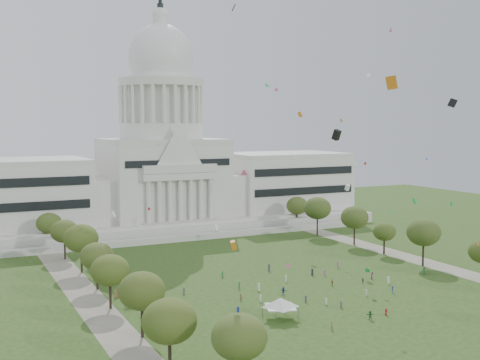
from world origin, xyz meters
The scene contains 31 objects.
ground centered at (0.00, 0.00, 0.00)m, with size 400.00×400.00×0.00m, color #2A4B17.
capitol centered at (0.00, 113.59, 22.30)m, with size 160.00×64.50×91.30m.
path_left centered at (-48.00, 30.00, 0.02)m, with size 8.00×160.00×0.04m, color gray.
path_right centered at (48.00, 30.00, 0.02)m, with size 8.00×160.00×0.04m, color gray.
row_tree_l_0 centered at (-45.26, -21.68, 8.95)m, with size 8.85×8.85×12.59m.
row_tree_l_1 centered at (-44.07, -2.96, 8.95)m, with size 8.86×8.86×12.59m.
row_tree_l_2 centered at (-45.04, 17.30, 8.51)m, with size 8.42×8.42×11.97m.
row_tree_r_2 centered at (44.17, 17.44, 9.66)m, with size 9.55×9.55×13.58m.
row_tree_l_3 centered at (-44.09, 33.92, 8.21)m, with size 8.12×8.12×11.55m.
row_tree_r_3 centered at (44.40, 34.48, 7.08)m, with size 7.01×7.01×9.98m.
row_tree_l_4 centered at (-44.08, 52.42, 9.39)m, with size 9.29×9.29×13.21m.
row_tree_r_4 centered at (44.76, 50.04, 9.29)m, with size 9.19×9.19×13.06m.
row_tree_l_5 centered at (-45.22, 71.01, 8.42)m, with size 8.33×8.33×11.85m.
row_tree_r_5 centered at (43.49, 70.19, 9.93)m, with size 9.82×9.82×13.96m.
row_tree_l_6 centered at (-46.87, 89.14, 8.27)m, with size 8.19×8.19×11.64m.
row_tree_r_6 centered at (45.96, 88.13, 8.51)m, with size 8.42×8.42×11.97m.
near_tree_0 centered at (-38.00, -32.00, 8.56)m, with size 8.47×8.47×12.04m.
event_tent centered at (-15.29, -4.90, 3.50)m, with size 10.33×10.33×4.51m.
person_0 centered at (37.83, 10.21, 0.95)m, with size 0.93×0.61×1.91m, color #33723F.
person_2 centered at (22.20, 12.28, 0.94)m, with size 0.91×0.56×1.88m, color #994C8C.
person_3 centered at (11.18, 0.78, 0.74)m, with size 0.96×0.49×1.48m, color silver.
person_4 centered at (8.96, 11.39, 0.84)m, with size 0.98×0.54×1.68m, color olive.
person_5 centered at (-5.83, 10.00, 0.92)m, with size 1.71×0.68×1.84m, color navy.
person_6 centered at (5.81, -12.77, 0.75)m, with size 0.73×0.47×1.49m, color #B21E1E.
person_7 centered at (-9.63, -15.15, 0.81)m, with size 0.59×0.43×1.62m, color olive.
person_8 centered at (-17.00, 10.19, 0.78)m, with size 0.76×0.47×1.56m, color olive.
person_9 centered at (18.25, -0.21, 0.83)m, with size 1.07×0.55×1.65m, color navy.
person_10 centered at (17.43, 10.05, 0.67)m, with size 0.78×0.43×1.34m, color #26262B.
person_11 centered at (1.02, -13.56, 0.92)m, with size 1.71×0.67×1.84m, color #33723F.
distant_crowd centered at (-13.98, 14.53, 0.89)m, with size 65.36×36.33×1.95m.
kite_swarm centered at (2.65, 7.42, 29.48)m, with size 85.02×97.99×65.68m.
Camera 1 is at (-76.07, -109.62, 39.97)m, focal length 45.00 mm.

